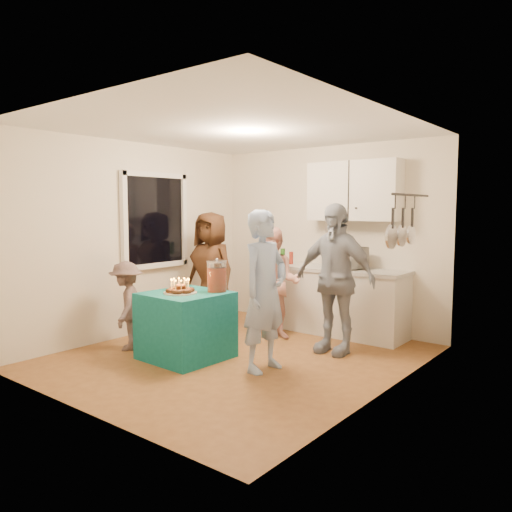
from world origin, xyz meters
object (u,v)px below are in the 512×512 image
Objects in this scene: woman_back_center at (274,283)px; microwave at (345,258)px; child_near_left at (126,306)px; counter at (327,301)px; woman_back_right at (334,278)px; man_birthday at (265,291)px; punch_jar at (217,277)px; woman_back_left at (211,271)px; party_table at (186,325)px.

microwave is at bearing 26.76° from woman_back_center.
child_near_left is (-1.10, -1.53, -0.20)m from woman_back_center.
child_near_left reaches higher than counter.
counter is at bearing 126.39° from woman_back_right.
woman_back_center is 1.90m from child_near_left.
man_birthday is 1.06m from woman_back_right.
child_near_left is (-1.73, -2.29, -0.52)m from microwave.
woman_back_center reaches higher than child_near_left.
child_near_left is at bearing -114.53° from microwave.
woman_back_center is at bearing 88.05° from punch_jar.
punch_jar is at bearing 88.49° from man_birthday.
microwave is 0.49× the size of child_near_left.
punch_jar reaches higher than child_near_left.
child_near_left is (-1.80, -0.42, -0.31)m from man_birthday.
woman_back_left reaches higher than woman_back_center.
woman_back_center reaches higher than party_table.
party_table is 2.50× the size of punch_jar.
woman_back_left is 1.54× the size of child_near_left.
party_table is at bearing -59.15° from woman_back_left.
woman_back_left is 1.13× the size of woman_back_center.
woman_back_right is (0.57, -0.83, 0.46)m from counter.
microwave is 1.03m from woman_back_center.
man_birthday is (0.97, 0.22, 0.47)m from party_table.
counter is 1.32× the size of woman_back_left.
man_birthday is at bearing -80.06° from counter.
woman_back_left is at bearing -146.36° from counter.
woman_back_left reaches higher than punch_jar.
child_near_left is at bearing -149.34° from woman_back_center.
woman_back_center is at bearing 8.16° from woman_back_left.
party_table is 0.66m from punch_jar.
woman_back_center is at bearing -117.10° from microwave.
woman_back_right is (0.24, 1.03, 0.04)m from man_birthday.
microwave is 0.62× the size of party_table.
child_near_left is at bearing -122.73° from counter.
woman_back_center is at bearing -115.93° from counter.
counter is 2.18m from party_table.
man_birthday is at bearing 12.84° from party_table.
party_table is 0.79× the size of child_near_left.
woman_back_center is (1.00, 0.15, -0.09)m from woman_back_left.
counter is 1.24× the size of woman_back_right.
woman_back_center is at bearing 78.27° from party_table.
child_near_left is (-1.47, -2.29, 0.11)m from counter.
punch_jar is at bearing -132.76° from woman_back_right.
punch_jar is at bearing 47.99° from party_table.
party_table is at bearing -107.14° from counter.
woman_back_center is 0.83× the size of woman_back_right.
punch_jar is 0.74m from man_birthday.
party_table is 0.50× the size of man_birthday.
punch_jar is at bearing -44.09° from woman_back_left.
man_birthday reaches higher than woman_back_left.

